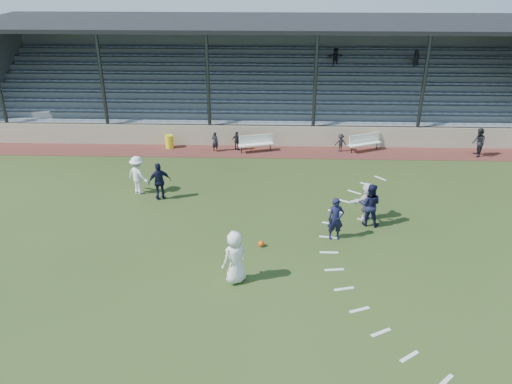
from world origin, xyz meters
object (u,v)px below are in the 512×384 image
bench_right (365,141)px  player_navy_lead (336,219)px  bench_left (256,142)px  football (261,244)px  trash_bin (169,141)px  player_white_lead (235,257)px  official (479,143)px

bench_right → player_navy_lead: (-2.75, -9.85, 0.28)m
bench_left → football: size_ratio=8.62×
trash_bin → player_white_lead: (4.73, -12.89, 0.56)m
bench_right → football: bearing=-142.2°
player_navy_lead → official: size_ratio=1.09×
player_white_lead → bench_right: bearing=-155.5°
player_white_lead → official: player_white_lead is taller
official → bench_right: bearing=-92.0°
player_navy_lead → official: player_navy_lead is taller
bench_right → trash_bin: size_ratio=2.63×
player_navy_lead → bench_right: bearing=69.0°
trash_bin → player_white_lead: 13.74m
trash_bin → football: trash_bin is taller
player_navy_lead → bench_left: bearing=104.4°
football → player_white_lead: (-0.83, -2.27, 0.85)m
bench_left → football: bearing=-104.4°
bench_left → trash_bin: (-5.03, 0.39, -0.19)m
football → player_navy_lead: player_navy_lead is taller
trash_bin → football: 11.99m
bench_right → trash_bin: bench_right is taller
official → trash_bin: bearing=-87.9°
bench_left → official: 12.28m
player_white_lead → official: (12.57, 12.11, -0.15)m
bench_left → player_navy_lead: player_navy_lead is taller
bench_right → player_white_lead: size_ratio=1.03×
football → player_navy_lead: 3.06m
player_navy_lead → official: bearing=40.5°
bench_left → player_navy_lead: (3.42, -9.52, 0.28)m
bench_left → player_white_lead: (-0.30, -12.49, 0.38)m
football → bench_right: bearing=61.9°
player_navy_lead → player_white_lead: bearing=-146.8°
official → bench_left: bearing=-87.1°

